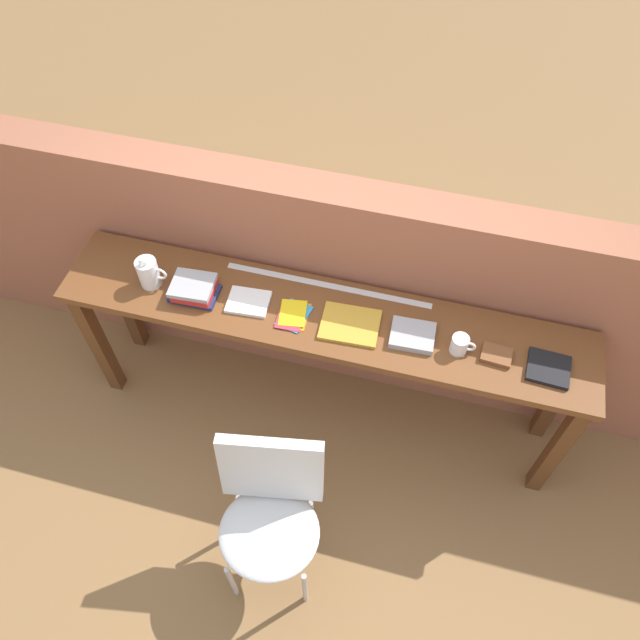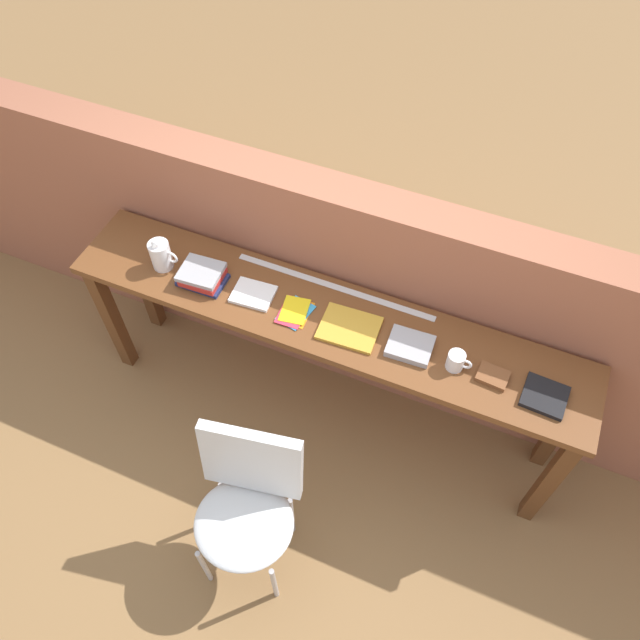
% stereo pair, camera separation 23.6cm
% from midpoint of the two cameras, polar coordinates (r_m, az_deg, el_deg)
% --- Properties ---
extents(ground_plane, '(40.00, 40.00, 0.00)m').
position_cam_midpoint_polar(ground_plane, '(3.47, -3.06, -12.21)').
color(ground_plane, olive).
extents(brick_wall_back, '(6.00, 0.20, 1.34)m').
position_cam_midpoint_polar(brick_wall_back, '(3.22, -0.32, 2.85)').
color(brick_wall_back, '#9E5B42').
rests_on(brick_wall_back, ground).
extents(sideboard, '(2.50, 0.44, 0.88)m').
position_cam_midpoint_polar(sideboard, '(2.96, -2.03, -1.20)').
color(sideboard, brown).
rests_on(sideboard, ground).
extents(chair_white_moulded, '(0.51, 0.52, 0.89)m').
position_cam_midpoint_polar(chair_white_moulded, '(2.81, -7.09, -17.08)').
color(chair_white_moulded, silver).
rests_on(chair_white_moulded, ground).
extents(pitcher_white, '(0.14, 0.10, 0.18)m').
position_cam_midpoint_polar(pitcher_white, '(3.04, -17.55, 4.03)').
color(pitcher_white, white).
rests_on(pitcher_white, sideboard).
extents(book_stack_leftmost, '(0.22, 0.18, 0.07)m').
position_cam_midpoint_polar(book_stack_leftmost, '(2.98, -13.69, 2.61)').
color(book_stack_leftmost, navy).
rests_on(book_stack_leftmost, sideboard).
extents(magazine_cycling, '(0.20, 0.17, 0.02)m').
position_cam_midpoint_polar(magazine_cycling, '(2.92, -8.86, 1.52)').
color(magazine_cycling, white).
rests_on(magazine_cycling, sideboard).
extents(pamphlet_pile_colourful, '(0.15, 0.19, 0.01)m').
position_cam_midpoint_polar(pamphlet_pile_colourful, '(2.85, -4.79, 0.35)').
color(pamphlet_pile_colourful, orange).
rests_on(pamphlet_pile_colourful, sideboard).
extents(book_open_centre, '(0.27, 0.22, 0.02)m').
position_cam_midpoint_polar(book_open_centre, '(2.80, 0.38, -0.56)').
color(book_open_centre, gold).
rests_on(book_open_centre, sideboard).
extents(book_grey_hardcover, '(0.20, 0.17, 0.03)m').
position_cam_midpoint_polar(book_grey_hardcover, '(2.77, 6.06, -1.54)').
color(book_grey_hardcover, '#9E9EA3').
rests_on(book_grey_hardcover, sideboard).
extents(mug, '(0.11, 0.08, 0.09)m').
position_cam_midpoint_polar(mug, '(2.74, 10.31, -2.37)').
color(mug, white).
rests_on(mug, sideboard).
extents(leather_journal_brown, '(0.14, 0.11, 0.02)m').
position_cam_midpoint_polar(leather_journal_brown, '(2.78, 13.53, -3.28)').
color(leather_journal_brown, brown).
rests_on(leather_journal_brown, sideboard).
extents(book_repair_rightmost, '(0.19, 0.18, 0.02)m').
position_cam_midpoint_polar(book_repair_rightmost, '(2.81, 17.94, -4.37)').
color(book_repair_rightmost, black).
rests_on(book_repair_rightmost, sideboard).
extents(ruler_metal_back_edge, '(1.00, 0.03, 0.00)m').
position_cam_midpoint_polar(ruler_metal_back_edge, '(2.95, -1.57, 3.07)').
color(ruler_metal_back_edge, silver).
rests_on(ruler_metal_back_edge, sideboard).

